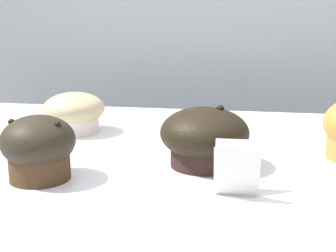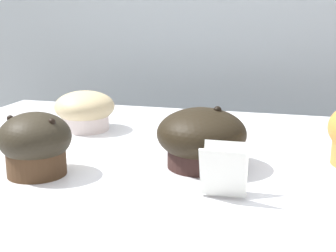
{
  "view_description": "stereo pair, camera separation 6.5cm",
  "coord_description": "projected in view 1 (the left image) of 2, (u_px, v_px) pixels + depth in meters",
  "views": [
    {
      "loc": [
        0.04,
        -0.64,
        1.13
      ],
      "look_at": [
        -0.06,
        -0.01,
        0.97
      ],
      "focal_mm": 50.0,
      "sensor_mm": 36.0,
      "label": 1
    },
    {
      "loc": [
        0.11,
        -0.62,
        1.13
      ],
      "look_at": [
        -0.06,
        -0.01,
        0.97
      ],
      "focal_mm": 50.0,
      "sensor_mm": 36.0,
      "label": 2
    }
  ],
  "objects": [
    {
      "name": "muffin_front_left",
      "position": [
        74.0,
        112.0,
        0.79
      ],
      "size": [
        0.1,
        0.1,
        0.07
      ],
      "color": "silver",
      "rests_on": "display_counter"
    },
    {
      "name": "wall_back",
      "position": [
        228.0,
        99.0,
        1.25
      ],
      "size": [
        3.2,
        0.1,
        1.8
      ],
      "primitive_type": "cube",
      "color": "#A8B2B7",
      "rests_on": "ground"
    },
    {
      "name": "muffin_front_center",
      "position": [
        39.0,
        147.0,
        0.57
      ],
      "size": [
        0.09,
        0.09,
        0.08
      ],
      "color": "#432D1B",
      "rests_on": "display_counter"
    },
    {
      "name": "price_card",
      "position": [
        237.0,
        168.0,
        0.52
      ],
      "size": [
        0.05,
        0.04,
        0.06
      ],
      "color": "white",
      "rests_on": "display_counter"
    },
    {
      "name": "muffin_back_right",
      "position": [
        204.0,
        137.0,
        0.62
      ],
      "size": [
        0.12,
        0.12,
        0.08
      ],
      "color": "black",
      "rests_on": "display_counter"
    }
  ]
}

